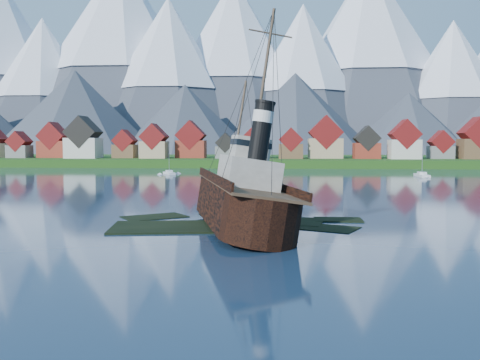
{
  "coord_description": "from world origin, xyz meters",
  "views": [
    {
      "loc": [
        7.46,
        -63.23,
        10.13
      ],
      "look_at": [
        2.37,
        6.0,
        5.0
      ],
      "focal_mm": 40.0,
      "sensor_mm": 36.0,
      "label": 1
    }
  ],
  "objects": [
    {
      "name": "shore_bank",
      "position": [
        0.0,
        170.0,
        0.0
      ],
      "size": [
        600.0,
        80.0,
        3.2
      ],
      "primitive_type": "cube",
      "color": "#184413",
      "rests_on": "ground"
    },
    {
      "name": "ground",
      "position": [
        0.0,
        0.0,
        0.0
      ],
      "size": [
        1400.0,
        1400.0,
        0.0
      ],
      "primitive_type": "plane",
      "color": "#192D46",
      "rests_on": "ground"
    },
    {
      "name": "tugboat_wreck",
      "position": [
        2.64,
        0.38,
        3.29
      ],
      "size": [
        7.71,
        33.21,
        26.32
      ],
      "rotation": [
        0.0,
        0.15,
        0.25
      ],
      "color": "black",
      "rests_on": "ground"
    },
    {
      "name": "sailboat_e",
      "position": [
        47.58,
        90.1,
        0.24
      ],
      "size": [
        2.42,
        9.5,
        11.01
      ],
      "rotation": [
        0.0,
        0.0,
        -0.01
      ],
      "color": "silver",
      "rests_on": "ground"
    },
    {
      "name": "mountains",
      "position": [
        -0.79,
        481.26,
        89.34
      ],
      "size": [
        965.0,
        340.0,
        205.0
      ],
      "color": "#2D333D",
      "rests_on": "ground"
    },
    {
      "name": "sailboat_c",
      "position": [
        -25.66,
        95.62,
        0.23
      ],
      "size": [
        5.24,
        7.9,
        10.11
      ],
      "rotation": [
        0.0,
        0.0,
        0.46
      ],
      "color": "silver",
      "rests_on": "ground"
    },
    {
      "name": "seawall",
      "position": [
        0.0,
        132.0,
        0.0
      ],
      "size": [
        600.0,
        2.5,
        2.0
      ],
      "primitive_type": "cube",
      "color": "#3F3D38",
      "rests_on": "ground"
    },
    {
      "name": "town",
      "position": [
        -33.12,
        152.18,
        8.99
      ],
      "size": [
        250.96,
        16.69,
        17.3
      ],
      "color": "maroon",
      "rests_on": "ground"
    },
    {
      "name": "shoal",
      "position": [
        1.78,
        2.15,
        -0.35
      ],
      "size": [
        31.71,
        21.24,
        1.14
      ],
      "color": "black",
      "rests_on": "ground"
    }
  ]
}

